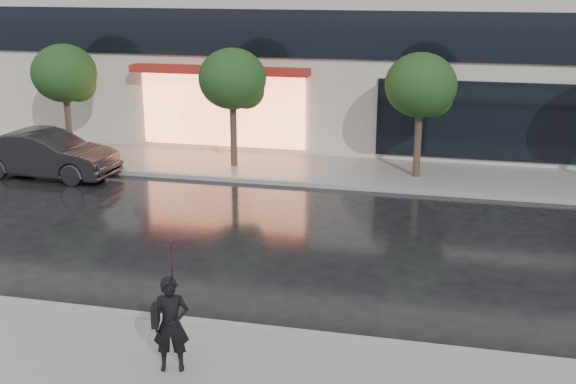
% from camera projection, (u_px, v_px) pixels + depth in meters
% --- Properties ---
extents(ground, '(120.00, 120.00, 0.00)m').
position_uv_depth(ground, '(229.00, 306.00, 14.15)').
color(ground, black).
rests_on(ground, ground).
extents(sidewalk_far, '(60.00, 3.50, 0.12)m').
position_uv_depth(sidewalk_far, '(324.00, 170.00, 23.68)').
color(sidewalk_far, slate).
rests_on(sidewalk_far, ground).
extents(curb_near, '(60.00, 0.25, 0.14)m').
position_uv_depth(curb_near, '(212.00, 326.00, 13.19)').
color(curb_near, gray).
rests_on(curb_near, ground).
extents(curb_far, '(60.00, 0.25, 0.14)m').
position_uv_depth(curb_far, '(314.00, 184.00, 22.05)').
color(curb_far, gray).
rests_on(curb_far, ground).
extents(tree_far_west, '(2.20, 2.20, 3.99)m').
position_uv_depth(tree_far_west, '(66.00, 75.00, 24.60)').
color(tree_far_west, '#33261C').
rests_on(tree_far_west, ground).
extents(tree_mid_west, '(2.20, 2.20, 3.99)m').
position_uv_depth(tree_mid_west, '(234.00, 81.00, 23.29)').
color(tree_mid_west, '#33261C').
rests_on(tree_mid_west, ground).
extents(tree_mid_east, '(2.20, 2.20, 3.99)m').
position_uv_depth(tree_mid_east, '(423.00, 87.00, 21.98)').
color(tree_mid_east, '#33261C').
rests_on(tree_mid_east, ground).
extents(parked_car, '(4.63, 1.80, 1.50)m').
position_uv_depth(parked_car, '(46.00, 154.00, 22.88)').
color(parked_car, black).
rests_on(parked_car, ground).
extents(pedestrian_with_umbrella, '(1.07, 1.08, 2.22)m').
position_uv_depth(pedestrian_with_umbrella, '(171.00, 287.00, 11.25)').
color(pedestrian_with_umbrella, black).
rests_on(pedestrian_with_umbrella, sidewalk_near).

